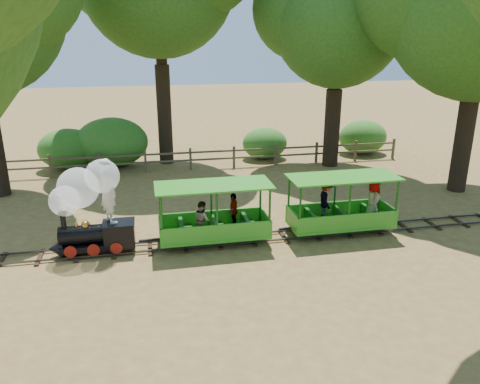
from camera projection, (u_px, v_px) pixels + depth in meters
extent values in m
plane|color=olive|center=(252.00, 240.00, 14.04)|extent=(90.00, 90.00, 0.00)
cube|color=#3F3D3A|center=(254.00, 242.00, 13.73)|extent=(22.00, 0.05, 0.05)
cube|color=#3F3D3A|center=(249.00, 234.00, 14.29)|extent=(22.00, 0.05, 0.05)
cube|color=#382314|center=(252.00, 239.00, 14.03)|extent=(0.12, 1.00, 0.05)
cube|color=#382314|center=(78.00, 254.00, 13.08)|extent=(0.12, 1.00, 0.05)
cube|color=#382314|center=(403.00, 226.00, 14.98)|extent=(0.12, 1.00, 0.05)
cube|color=black|center=(98.00, 245.00, 13.11)|extent=(2.05, 0.65, 0.17)
cylinder|color=black|center=(85.00, 234.00, 12.94)|extent=(1.30, 0.52, 0.52)
cylinder|color=black|center=(63.00, 220.00, 12.69)|extent=(0.15, 0.15, 0.41)
sphere|color=#C88030|center=(85.00, 225.00, 12.86)|extent=(0.24, 0.24, 0.24)
cylinder|color=#C88030|center=(76.00, 225.00, 12.81)|extent=(0.09, 0.09, 0.09)
cube|color=black|center=(119.00, 232.00, 13.12)|extent=(0.84, 0.65, 0.51)
cube|color=black|center=(118.00, 223.00, 13.03)|extent=(0.88, 0.71, 0.04)
cone|color=black|center=(56.00, 249.00, 12.90)|extent=(0.42, 0.60, 0.60)
cylinder|color=#C88030|center=(58.00, 233.00, 12.78)|extent=(0.09, 0.13, 0.13)
cylinder|color=maroon|center=(70.00, 252.00, 12.67)|extent=(0.33, 0.06, 0.33)
cylinder|color=maroon|center=(74.00, 242.00, 13.29)|extent=(0.33, 0.06, 0.33)
cylinder|color=maroon|center=(94.00, 250.00, 12.78)|extent=(0.33, 0.06, 0.33)
cylinder|color=maroon|center=(96.00, 240.00, 13.40)|extent=(0.33, 0.06, 0.33)
cylinder|color=maroon|center=(116.00, 248.00, 12.90)|extent=(0.33, 0.06, 0.33)
cylinder|color=maroon|center=(117.00, 238.00, 13.52)|extent=(0.33, 0.06, 0.33)
sphere|color=white|center=(65.00, 201.00, 12.58)|extent=(0.84, 0.84, 0.84)
sphere|color=white|center=(78.00, 188.00, 12.60)|extent=(1.12, 1.12, 1.12)
sphere|color=white|center=(102.00, 176.00, 12.68)|extent=(0.93, 0.93, 0.93)
imported|color=silver|center=(108.00, 191.00, 12.76)|extent=(0.67, 0.79, 1.82)
cube|color=green|center=(214.00, 234.00, 13.73)|extent=(3.18, 1.22, 0.09)
cube|color=#154E12|center=(215.00, 237.00, 13.76)|extent=(2.86, 0.47, 0.13)
cube|color=green|center=(217.00, 233.00, 13.11)|extent=(3.18, 0.06, 0.47)
cube|color=green|center=(211.00, 218.00, 14.16)|extent=(3.18, 0.06, 0.47)
cube|color=green|center=(214.00, 185.00, 13.24)|extent=(3.32, 1.36, 0.05)
cylinder|color=#154E12|center=(162.00, 221.00, 12.69)|extent=(0.07, 0.07, 1.50)
cylinder|color=#154E12|center=(160.00, 207.00, 13.71)|extent=(0.07, 0.07, 1.50)
cylinder|color=#154E12|center=(270.00, 213.00, 13.26)|extent=(0.07, 0.07, 1.50)
cylinder|color=#154E12|center=(260.00, 200.00, 14.28)|extent=(0.07, 0.07, 1.50)
cube|color=#154E12|center=(182.00, 229.00, 13.47)|extent=(0.11, 1.03, 0.37)
cube|color=#154E12|center=(214.00, 226.00, 13.65)|extent=(0.11, 1.03, 0.37)
cube|color=#154E12|center=(246.00, 224.00, 13.83)|extent=(0.11, 1.03, 0.37)
cylinder|color=black|center=(181.00, 244.00, 13.26)|extent=(0.26, 0.06, 0.26)
cylinder|color=black|center=(179.00, 235.00, 13.85)|extent=(0.26, 0.06, 0.26)
cylinder|color=black|center=(251.00, 238.00, 13.65)|extent=(0.26, 0.06, 0.26)
cylinder|color=black|center=(246.00, 229.00, 14.24)|extent=(0.26, 0.06, 0.26)
imported|color=gray|center=(202.00, 219.00, 13.22)|extent=(0.56, 0.63, 1.08)
imported|color=gray|center=(234.00, 210.00, 13.90)|extent=(0.50, 0.69, 1.08)
cube|color=green|center=(340.00, 223.00, 14.47)|extent=(3.18, 1.22, 0.09)
cube|color=#154E12|center=(340.00, 227.00, 14.51)|extent=(2.86, 0.47, 0.13)
cube|color=green|center=(348.00, 222.00, 13.85)|extent=(3.18, 0.06, 0.47)
cube|color=green|center=(334.00, 209.00, 14.91)|extent=(3.18, 0.06, 0.47)
cube|color=green|center=(343.00, 177.00, 13.99)|extent=(3.32, 1.36, 0.05)
cylinder|color=#154E12|center=(300.00, 211.00, 13.43)|extent=(0.07, 0.07, 1.50)
cylinder|color=#154E12|center=(289.00, 198.00, 14.46)|extent=(0.07, 0.07, 1.50)
cylinder|color=#154E12|center=(396.00, 203.00, 14.01)|extent=(0.07, 0.07, 1.50)
cylinder|color=#154E12|center=(379.00, 192.00, 15.03)|extent=(0.07, 0.07, 1.50)
cube|color=#154E12|center=(311.00, 219.00, 14.22)|extent=(0.11, 1.03, 0.37)
cube|color=#154E12|center=(341.00, 216.00, 14.40)|extent=(0.11, 1.03, 0.37)
cube|color=#154E12|center=(369.00, 214.00, 14.58)|extent=(0.11, 1.03, 0.37)
cylinder|color=black|center=(312.00, 232.00, 14.01)|extent=(0.26, 0.06, 0.26)
cylinder|color=black|center=(305.00, 224.00, 14.60)|extent=(0.26, 0.06, 0.26)
cylinder|color=black|center=(375.00, 227.00, 14.40)|extent=(0.26, 0.06, 0.26)
cylinder|color=black|center=(366.00, 219.00, 14.99)|extent=(0.26, 0.06, 0.26)
imported|color=gray|center=(326.00, 200.00, 14.43)|extent=(0.61, 0.91, 1.31)
imported|color=gray|center=(373.00, 201.00, 14.35)|extent=(0.57, 0.73, 1.31)
cylinder|color=#2D2116|center=(164.00, 115.00, 21.73)|extent=(0.66, 0.66, 4.55)
cylinder|color=#2D2116|center=(160.00, 34.00, 20.58)|extent=(0.50, 0.50, 2.60)
cylinder|color=#2D2116|center=(332.00, 128.00, 21.47)|extent=(0.72, 0.72, 3.51)
cylinder|color=#2D2116|center=(336.00, 66.00, 20.59)|extent=(0.54, 0.54, 2.01)
sphere|color=#235019|center=(339.00, 22.00, 19.99)|extent=(5.64, 5.64, 5.64)
sphere|color=#235019|center=(380.00, 3.00, 19.25)|extent=(4.23, 4.23, 4.23)
sphere|color=#235019|center=(304.00, 8.00, 20.48)|extent=(4.51, 4.51, 4.51)
cylinder|color=#2D2116|center=(463.00, 144.00, 17.93)|extent=(0.68, 0.68, 3.71)
cylinder|color=#2D2116|center=(475.00, 66.00, 16.99)|extent=(0.51, 0.51, 2.12)
cube|color=brown|center=(0.00, 169.00, 19.59)|extent=(0.10, 0.10, 1.00)
cube|color=brown|center=(50.00, 166.00, 19.97)|extent=(0.10, 0.10, 1.00)
cube|color=brown|center=(99.00, 164.00, 20.35)|extent=(0.10, 0.10, 1.00)
cube|color=brown|center=(146.00, 161.00, 20.73)|extent=(0.10, 0.10, 1.00)
cube|color=brown|center=(191.00, 159.00, 21.11)|extent=(0.10, 0.10, 1.00)
cube|color=brown|center=(234.00, 157.00, 21.49)|extent=(0.10, 0.10, 1.00)
cube|color=brown|center=(276.00, 155.00, 21.87)|extent=(0.10, 0.10, 1.00)
cube|color=brown|center=(316.00, 153.00, 22.25)|extent=(0.10, 0.10, 1.00)
cube|color=brown|center=(355.00, 151.00, 22.63)|extent=(0.10, 0.10, 1.00)
cube|color=brown|center=(393.00, 149.00, 23.01)|extent=(0.10, 0.10, 1.00)
cube|color=brown|center=(212.00, 152.00, 21.20)|extent=(18.00, 0.06, 0.08)
cube|color=brown|center=(212.00, 159.00, 21.31)|extent=(18.00, 0.06, 0.08)
ellipsoid|color=#2D6B1E|center=(68.00, 149.00, 21.15)|extent=(2.66, 2.05, 1.84)
ellipsoid|color=#2D6B1E|center=(112.00, 142.00, 21.45)|extent=(3.29, 2.53, 2.28)
ellipsoid|color=#2D6B1E|center=(265.00, 143.00, 22.95)|extent=(2.21, 1.70, 1.53)
ellipsoid|color=#2D6B1E|center=(363.00, 137.00, 23.90)|extent=(2.48, 1.91, 1.72)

